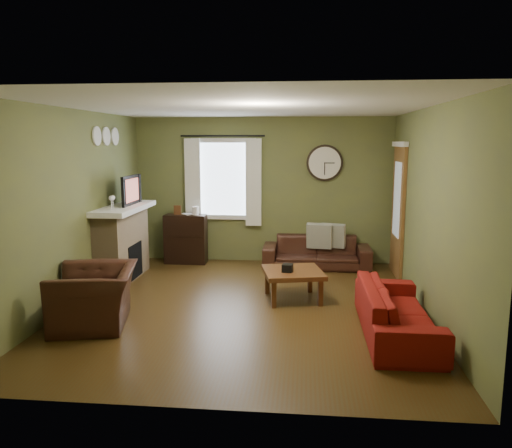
# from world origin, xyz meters

# --- Properties ---
(floor) EXTENTS (4.60, 5.20, 0.00)m
(floor) POSITION_xyz_m (0.00, 0.00, 0.00)
(floor) COLOR #3E2A11
(floor) RESTS_ON ground
(ceiling) EXTENTS (4.60, 5.20, 0.00)m
(ceiling) POSITION_xyz_m (0.00, 0.00, 2.60)
(ceiling) COLOR white
(ceiling) RESTS_ON ground
(wall_left) EXTENTS (0.00, 5.20, 2.60)m
(wall_left) POSITION_xyz_m (-2.30, 0.00, 1.30)
(wall_left) COLOR #5F6637
(wall_left) RESTS_ON ground
(wall_right) EXTENTS (0.00, 5.20, 2.60)m
(wall_right) POSITION_xyz_m (2.30, 0.00, 1.30)
(wall_right) COLOR #5F6637
(wall_right) RESTS_ON ground
(wall_back) EXTENTS (4.60, 0.00, 2.60)m
(wall_back) POSITION_xyz_m (0.00, 2.60, 1.30)
(wall_back) COLOR #5F6637
(wall_back) RESTS_ON ground
(wall_front) EXTENTS (4.60, 0.00, 2.60)m
(wall_front) POSITION_xyz_m (0.00, -2.60, 1.30)
(wall_front) COLOR #5F6637
(wall_front) RESTS_ON ground
(fireplace) EXTENTS (0.40, 1.40, 1.10)m
(fireplace) POSITION_xyz_m (-2.10, 1.15, 0.55)
(fireplace) COLOR tan
(fireplace) RESTS_ON floor
(firebox) EXTENTS (0.04, 0.60, 0.55)m
(firebox) POSITION_xyz_m (-1.91, 1.15, 0.30)
(firebox) COLOR black
(firebox) RESTS_ON fireplace
(mantel) EXTENTS (0.58, 1.60, 0.08)m
(mantel) POSITION_xyz_m (-2.07, 1.15, 1.14)
(mantel) COLOR white
(mantel) RESTS_ON fireplace
(tv) EXTENTS (0.08, 0.60, 0.35)m
(tv) POSITION_xyz_m (-2.05, 1.30, 1.35)
(tv) COLOR black
(tv) RESTS_ON mantel
(tv_screen) EXTENTS (0.02, 0.62, 0.36)m
(tv_screen) POSITION_xyz_m (-1.97, 1.30, 1.41)
(tv_screen) COLOR #994C3F
(tv_screen) RESTS_ON mantel
(medallion_left) EXTENTS (0.28, 0.28, 0.03)m
(medallion_left) POSITION_xyz_m (-2.28, 0.80, 2.25)
(medallion_left) COLOR white
(medallion_left) RESTS_ON wall_left
(medallion_mid) EXTENTS (0.28, 0.28, 0.03)m
(medallion_mid) POSITION_xyz_m (-2.28, 1.15, 2.25)
(medallion_mid) COLOR white
(medallion_mid) RESTS_ON wall_left
(medallion_right) EXTENTS (0.28, 0.28, 0.03)m
(medallion_right) POSITION_xyz_m (-2.28, 1.50, 2.25)
(medallion_right) COLOR white
(medallion_right) RESTS_ON wall_left
(window_pane) EXTENTS (1.00, 0.02, 1.30)m
(window_pane) POSITION_xyz_m (-0.70, 2.58, 1.50)
(window_pane) COLOR silver
(window_pane) RESTS_ON wall_back
(curtain_rod) EXTENTS (0.03, 0.03, 1.50)m
(curtain_rod) POSITION_xyz_m (-0.70, 2.48, 2.27)
(curtain_rod) COLOR black
(curtain_rod) RESTS_ON wall_back
(curtain_left) EXTENTS (0.28, 0.04, 1.55)m
(curtain_left) POSITION_xyz_m (-1.25, 2.48, 1.45)
(curtain_left) COLOR white
(curtain_left) RESTS_ON wall_back
(curtain_right) EXTENTS (0.28, 0.04, 1.55)m
(curtain_right) POSITION_xyz_m (-0.15, 2.48, 1.45)
(curtain_right) COLOR white
(curtain_right) RESTS_ON wall_back
(wall_clock) EXTENTS (0.64, 0.06, 0.64)m
(wall_clock) POSITION_xyz_m (1.10, 2.55, 1.80)
(wall_clock) COLOR white
(wall_clock) RESTS_ON wall_back
(door) EXTENTS (0.05, 0.90, 2.10)m
(door) POSITION_xyz_m (2.27, 1.85, 1.05)
(door) COLOR brown
(door) RESTS_ON floor
(bookshelf) EXTENTS (0.74, 0.32, 0.88)m
(bookshelf) POSITION_xyz_m (-1.36, 2.30, 0.44)
(bookshelf) COLOR black
(bookshelf) RESTS_ON floor
(book) EXTENTS (0.26, 0.27, 0.02)m
(book) POSITION_xyz_m (-1.37, 2.25, 0.96)
(book) COLOR #522D15
(book) RESTS_ON bookshelf
(sofa_brown) EXTENTS (1.84, 0.72, 0.54)m
(sofa_brown) POSITION_xyz_m (0.98, 2.22, 0.27)
(sofa_brown) COLOR #321911
(sofa_brown) RESTS_ON floor
(pillow_left) EXTENTS (0.43, 0.23, 0.42)m
(pillow_left) POSITION_xyz_m (1.26, 2.30, 0.55)
(pillow_left) COLOR gray
(pillow_left) RESTS_ON sofa_brown
(pillow_right) EXTENTS (0.45, 0.19, 0.43)m
(pillow_right) POSITION_xyz_m (1.02, 2.25, 0.55)
(pillow_right) COLOR gray
(pillow_right) RESTS_ON sofa_brown
(sofa_red) EXTENTS (0.74, 1.90, 0.56)m
(sofa_red) POSITION_xyz_m (1.82, -0.80, 0.28)
(sofa_red) COLOR maroon
(sofa_red) RESTS_ON floor
(armchair) EXTENTS (1.14, 1.24, 0.69)m
(armchair) POSITION_xyz_m (-1.71, -0.83, 0.34)
(armchair) COLOR #321911
(armchair) RESTS_ON floor
(coffee_table) EXTENTS (0.93, 0.93, 0.42)m
(coffee_table) POSITION_xyz_m (0.62, 0.36, 0.21)
(coffee_table) COLOR #522D15
(coffee_table) RESTS_ON floor
(tissue_box) EXTENTS (0.16, 0.16, 0.11)m
(tissue_box) POSITION_xyz_m (0.54, 0.27, 0.40)
(tissue_box) COLOR black
(tissue_box) RESTS_ON coffee_table
(wine_glass_a) EXTENTS (0.07, 0.07, 0.21)m
(wine_glass_a) POSITION_xyz_m (-2.05, 0.66, 1.28)
(wine_glass_a) COLOR white
(wine_glass_a) RESTS_ON mantel
(wine_glass_b) EXTENTS (0.07, 0.07, 0.21)m
(wine_glass_b) POSITION_xyz_m (-2.05, 0.72, 1.28)
(wine_glass_b) COLOR white
(wine_glass_b) RESTS_ON mantel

